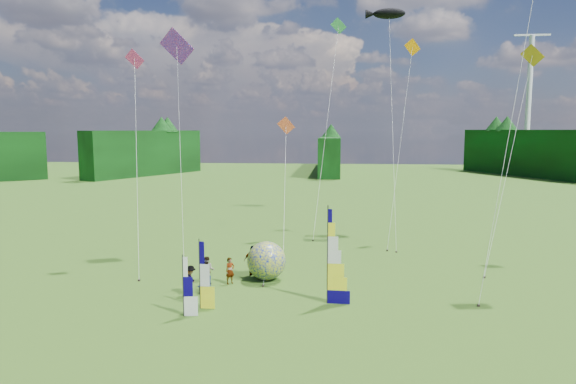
# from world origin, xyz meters

# --- Properties ---
(ground) EXTENTS (220.00, 220.00, 0.00)m
(ground) POSITION_xyz_m (0.00, 0.00, 0.00)
(ground) COLOR #3A5415
(ground) RESTS_ON ground
(treeline_ring) EXTENTS (210.00, 210.00, 8.00)m
(treeline_ring) POSITION_xyz_m (0.00, 0.00, 4.00)
(treeline_ring) COLOR #0E4F12
(treeline_ring) RESTS_ON ground
(turbine_right) EXTENTS (8.00, 1.20, 30.00)m
(turbine_right) POSITION_xyz_m (45.00, 102.00, 15.00)
(turbine_right) COLOR silver
(turbine_right) RESTS_ON ground
(feather_banner_main) EXTENTS (1.31, 0.15, 4.82)m
(feather_banner_main) POSITION_xyz_m (1.09, 2.88, 2.41)
(feather_banner_main) COLOR #0A015A
(feather_banner_main) RESTS_ON ground
(side_banner_left) EXTENTS (0.94, 0.14, 3.35)m
(side_banner_left) POSITION_xyz_m (-5.08, 1.54, 1.68)
(side_banner_left) COLOR #FFF620
(side_banner_left) RESTS_ON ground
(side_banner_far) EXTENTS (0.86, 0.20, 2.85)m
(side_banner_far) POSITION_xyz_m (-5.57, 0.42, 1.42)
(side_banner_far) COLOR white
(side_banner_far) RESTS_ON ground
(bol_inflatable) EXTENTS (2.30, 2.30, 2.26)m
(bol_inflatable) POSITION_xyz_m (-2.52, 6.66, 1.13)
(bol_inflatable) COLOR #001285
(bol_inflatable) RESTS_ON ground
(spectator_a) EXTENTS (0.66, 0.64, 1.52)m
(spectator_a) POSITION_xyz_m (-4.47, 5.66, 0.76)
(spectator_a) COLOR #66594C
(spectator_a) RESTS_ON ground
(spectator_b) EXTENTS (0.80, 0.44, 1.59)m
(spectator_b) POSITION_xyz_m (-5.72, 5.46, 0.80)
(spectator_b) COLOR #66594C
(spectator_b) RESTS_ON ground
(spectator_c) EXTENTS (0.39, 1.02, 1.58)m
(spectator_c) POSITION_xyz_m (-6.14, 3.53, 0.79)
(spectator_c) COLOR #66594C
(spectator_c) RESTS_ON ground
(spectator_d) EXTENTS (1.14, 0.62, 1.84)m
(spectator_d) POSITION_xyz_m (-3.44, 7.34, 0.92)
(spectator_d) COLOR #66594C
(spectator_d) RESTS_ON ground
(camp_chair) EXTENTS (0.66, 0.66, 0.93)m
(camp_chair) POSITION_xyz_m (-5.48, 3.85, 0.47)
(camp_chair) COLOR navy
(camp_chair) RESTS_ON ground
(kite_whale) EXTENTS (8.12, 15.36, 20.65)m
(kite_whale) POSITION_xyz_m (5.87, 20.07, 10.33)
(kite_whale) COLOR black
(kite_whale) RESTS_ON ground
(kite_rainbow_delta) EXTENTS (7.11, 10.27, 16.92)m
(kite_rainbow_delta) POSITION_xyz_m (-9.32, 12.45, 8.46)
(kite_rainbow_delta) COLOR #D12B52
(kite_rainbow_delta) RESTS_ON ground
(kite_parafoil) EXTENTS (7.88, 9.78, 18.70)m
(kite_parafoil) POSITION_xyz_m (10.55, 6.09, 9.35)
(kite_parafoil) COLOR #C24725
(kite_parafoil) RESTS_ON ground
(small_kite_red) EXTENTS (6.24, 10.99, 10.26)m
(small_kite_red) POSITION_xyz_m (-2.34, 15.30, 5.13)
(small_kite_red) COLOR #E1542E
(small_kite_red) RESTS_ON ground
(small_kite_orange) EXTENTS (6.52, 9.50, 16.44)m
(small_kite_orange) POSITION_xyz_m (6.29, 17.75, 8.22)
(small_kite_orange) COLOR #FF9000
(small_kite_orange) RESTS_ON ground
(small_kite_yellow) EXTENTS (10.78, 12.23, 15.13)m
(small_kite_yellow) POSITION_xyz_m (12.59, 12.02, 7.57)
(small_kite_yellow) COLOR gold
(small_kite_yellow) RESTS_ON ground
(small_kite_pink) EXTENTS (4.35, 7.94, 14.45)m
(small_kite_pink) POSITION_xyz_m (-10.87, 8.51, 7.23)
(small_kite_pink) COLOR #E3367D
(small_kite_pink) RESTS_ON ground
(small_kite_green) EXTENTS (5.01, 13.17, 19.68)m
(small_kite_green) POSITION_xyz_m (0.57, 22.64, 9.84)
(small_kite_green) COLOR #41B764
(small_kite_green) RESTS_ON ground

